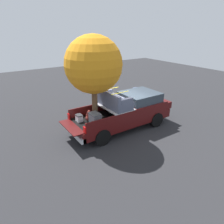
{
  "coord_description": "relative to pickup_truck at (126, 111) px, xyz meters",
  "views": [
    {
      "loc": [
        -6.0,
        -8.07,
        5.16
      ],
      "look_at": [
        -0.6,
        0.0,
        1.1
      ],
      "focal_mm": 32.7,
      "sensor_mm": 36.0,
      "label": 1
    }
  ],
  "objects": [
    {
      "name": "ground_plane",
      "position": [
        -0.34,
        0.0,
        -0.96
      ],
      "size": [
        40.0,
        40.0,
        0.0
      ],
      "primitive_type": "plane",
      "color": "#262628"
    },
    {
      "name": "pickup_truck",
      "position": [
        0.0,
        0.0,
        0.0
      ],
      "size": [
        6.05,
        2.06,
        2.23
      ],
      "color": "#470F0F",
      "rests_on": "ground_plane"
    },
    {
      "name": "tree_background",
      "position": [
        -1.78,
        0.28,
        2.58
      ],
      "size": [
        2.7,
        2.7,
        4.91
      ],
      "color": "brown",
      "rests_on": "ground_plane"
    },
    {
      "name": "trash_can",
      "position": [
        3.29,
        3.02,
        -0.46
      ],
      "size": [
        0.6,
        0.6,
        0.98
      ],
      "color": "#3F4C66",
      "rests_on": "ground_plane"
    }
  ]
}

